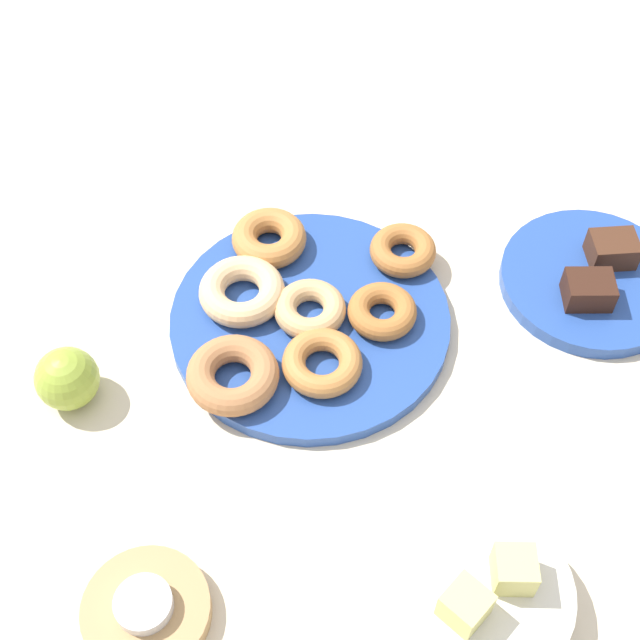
% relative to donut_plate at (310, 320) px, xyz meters
% --- Properties ---
extents(ground_plane, '(2.40, 2.40, 0.00)m').
position_rel_donut_plate_xyz_m(ground_plane, '(0.00, 0.00, -0.01)').
color(ground_plane, beige).
extents(donut_plate, '(0.31, 0.31, 0.02)m').
position_rel_donut_plate_xyz_m(donut_plate, '(0.00, 0.00, 0.00)').
color(donut_plate, '#284C9E').
rests_on(donut_plate, ground_plane).
extents(donut_0, '(0.13, 0.13, 0.03)m').
position_rel_donut_plate_xyz_m(donut_0, '(0.06, -0.05, 0.02)').
color(donut_0, '#EABC84').
rests_on(donut_0, donut_plate).
extents(donut_1, '(0.10, 0.10, 0.02)m').
position_rel_donut_plate_xyz_m(donut_1, '(-0.07, 0.03, 0.02)').
color(donut_1, '#AD6B33').
rests_on(donut_1, donut_plate).
extents(donut_2, '(0.10, 0.10, 0.03)m').
position_rel_donut_plate_xyz_m(donut_2, '(0.11, 0.05, 0.02)').
color(donut_2, '#B27547').
rests_on(donut_2, donut_plate).
extents(donut_3, '(0.11, 0.11, 0.03)m').
position_rel_donut_plate_xyz_m(donut_3, '(0.00, -0.00, 0.02)').
color(donut_3, tan).
rests_on(donut_3, donut_plate).
extents(donut_4, '(0.09, 0.09, 0.03)m').
position_rel_donut_plate_xyz_m(donut_4, '(0.01, -0.11, 0.02)').
color(donut_4, '#BC7A3D').
rests_on(donut_4, donut_plate).
extents(donut_5, '(0.10, 0.10, 0.03)m').
position_rel_donut_plate_xyz_m(donut_5, '(0.01, 0.07, 0.02)').
color(donut_5, '#BC7A3D').
rests_on(donut_5, donut_plate).
extents(donut_6, '(0.10, 0.10, 0.02)m').
position_rel_donut_plate_xyz_m(donut_6, '(-0.13, -0.04, 0.02)').
color(donut_6, '#AD6B33').
rests_on(donut_6, donut_plate).
extents(cake_plate, '(0.21, 0.21, 0.02)m').
position_rel_donut_plate_xyz_m(cake_plate, '(-0.32, 0.07, 0.00)').
color(cake_plate, '#284C9E').
rests_on(cake_plate, ground_plane).
extents(brownie_near, '(0.06, 0.06, 0.03)m').
position_rel_donut_plate_xyz_m(brownie_near, '(-0.35, 0.05, 0.03)').
color(brownie_near, '#472819').
rests_on(brownie_near, cake_plate).
extents(brownie_far, '(0.06, 0.06, 0.03)m').
position_rel_donut_plate_xyz_m(brownie_far, '(-0.30, 0.09, 0.03)').
color(brownie_far, '#381E14').
rests_on(brownie_far, cake_plate).
extents(candle_holder, '(0.12, 0.12, 0.02)m').
position_rel_donut_plate_xyz_m(candle_holder, '(0.26, 0.25, 0.00)').
color(candle_holder, tan).
rests_on(candle_holder, ground_plane).
extents(tealight, '(0.05, 0.05, 0.01)m').
position_rel_donut_plate_xyz_m(tealight, '(0.26, 0.25, 0.02)').
color(tealight, silver).
rests_on(tealight, candle_holder).
extents(fruit_bowl, '(0.17, 0.17, 0.04)m').
position_rel_donut_plate_xyz_m(fruit_bowl, '(-0.02, 0.35, 0.01)').
color(fruit_bowl, silver).
rests_on(fruit_bowl, ground_plane).
extents(melon_chunk_left, '(0.05, 0.05, 0.04)m').
position_rel_donut_plate_xyz_m(melon_chunk_left, '(-0.05, 0.35, 0.05)').
color(melon_chunk_left, '#DBD67A').
rests_on(melon_chunk_left, fruit_bowl).
extents(melon_chunk_right, '(0.05, 0.05, 0.04)m').
position_rel_donut_plate_xyz_m(melon_chunk_right, '(0.00, 0.37, 0.05)').
color(melon_chunk_right, '#DBD67A').
rests_on(melon_chunk_right, fruit_bowl).
extents(apple, '(0.07, 0.07, 0.07)m').
position_rel_donut_plate_xyz_m(apple, '(0.27, -0.01, 0.03)').
color(apple, '#93AD38').
rests_on(apple, ground_plane).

